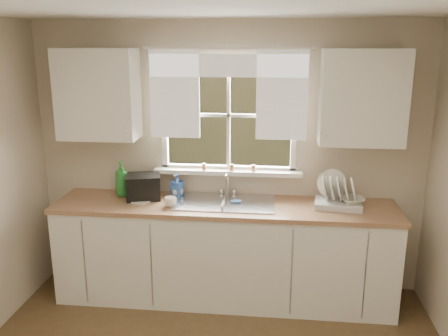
# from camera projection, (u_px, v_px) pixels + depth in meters

# --- Properties ---
(room_walls) EXTENTS (3.62, 4.02, 2.50)m
(room_walls) POSITION_uv_depth(u_px,v_px,m) (187.00, 256.00, 2.43)
(room_walls) COLOR beige
(room_walls) RESTS_ON ground
(window) EXTENTS (1.38, 0.16, 1.06)m
(window) POSITION_uv_depth(u_px,v_px,m) (228.00, 134.00, 4.35)
(window) COLOR white
(window) RESTS_ON room_walls
(curtains) EXTENTS (1.50, 0.03, 0.81)m
(curtains) POSITION_uv_depth(u_px,v_px,m) (228.00, 85.00, 4.19)
(curtains) COLOR white
(curtains) RESTS_ON room_walls
(base_cabinets) EXTENTS (3.00, 0.62, 0.87)m
(base_cabinets) POSITION_uv_depth(u_px,v_px,m) (224.00, 253.00, 4.32)
(base_cabinets) COLOR white
(base_cabinets) RESTS_ON ground
(countertop) EXTENTS (3.04, 0.65, 0.04)m
(countertop) POSITION_uv_depth(u_px,v_px,m) (224.00, 206.00, 4.20)
(countertop) COLOR #A27451
(countertop) RESTS_ON base_cabinets
(upper_cabinet_left) EXTENTS (0.70, 0.33, 0.80)m
(upper_cabinet_left) POSITION_uv_depth(u_px,v_px,m) (98.00, 94.00, 4.21)
(upper_cabinet_left) COLOR white
(upper_cabinet_left) RESTS_ON room_walls
(upper_cabinet_right) EXTENTS (0.70, 0.33, 0.80)m
(upper_cabinet_right) POSITION_uv_depth(u_px,v_px,m) (362.00, 97.00, 3.97)
(upper_cabinet_right) COLOR white
(upper_cabinet_right) RESTS_ON room_walls
(wall_outlet) EXTENTS (0.08, 0.01, 0.12)m
(wall_outlet) POSITION_uv_depth(u_px,v_px,m) (323.00, 179.00, 4.35)
(wall_outlet) COLOR beige
(wall_outlet) RESTS_ON room_walls
(sill_jars) EXTENTS (0.50, 0.04, 0.06)m
(sill_jars) POSITION_uv_depth(u_px,v_px,m) (230.00, 167.00, 4.37)
(sill_jars) COLOR brown
(sill_jars) RESTS_ON window
(sink) EXTENTS (0.88, 0.52, 0.40)m
(sink) POSITION_uv_depth(u_px,v_px,m) (225.00, 211.00, 4.24)
(sink) COLOR #B7B7BC
(sink) RESTS_ON countertop
(dish_rack) EXTENTS (0.43, 0.34, 0.30)m
(dish_rack) POSITION_uv_depth(u_px,v_px,m) (338.00, 197.00, 4.12)
(dish_rack) COLOR silver
(dish_rack) RESTS_ON countertop
(bowl) EXTENTS (0.25, 0.25, 0.05)m
(bowl) POSITION_uv_depth(u_px,v_px,m) (352.00, 200.00, 4.07)
(bowl) COLOR white
(bowl) RESTS_ON dish_rack
(soap_bottle_a) EXTENTS (0.13, 0.13, 0.33)m
(soap_bottle_a) POSITION_uv_depth(u_px,v_px,m) (122.00, 179.00, 4.39)
(soap_bottle_a) COLOR #2B8432
(soap_bottle_a) RESTS_ON countertop
(soap_bottle_b) EXTENTS (0.12, 0.12, 0.21)m
(soap_bottle_b) POSITION_uv_depth(u_px,v_px,m) (177.00, 185.00, 4.39)
(soap_bottle_b) COLOR #2D59A9
(soap_bottle_b) RESTS_ON countertop
(soap_bottle_c) EXTENTS (0.13, 0.13, 0.14)m
(soap_bottle_c) POSITION_uv_depth(u_px,v_px,m) (177.00, 189.00, 4.40)
(soap_bottle_c) COLOR beige
(soap_bottle_c) RESTS_ON countertop
(saucer) EXTENTS (0.19, 0.19, 0.01)m
(saucer) POSITION_uv_depth(u_px,v_px,m) (141.00, 201.00, 4.27)
(saucer) COLOR white
(saucer) RESTS_ON countertop
(cup) EXTENTS (0.14, 0.14, 0.08)m
(cup) POSITION_uv_depth(u_px,v_px,m) (171.00, 202.00, 4.13)
(cup) COLOR silver
(cup) RESTS_ON countertop
(black_appliance) EXTENTS (0.36, 0.33, 0.22)m
(black_appliance) POSITION_uv_depth(u_px,v_px,m) (143.00, 187.00, 4.33)
(black_appliance) COLOR black
(black_appliance) RESTS_ON countertop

